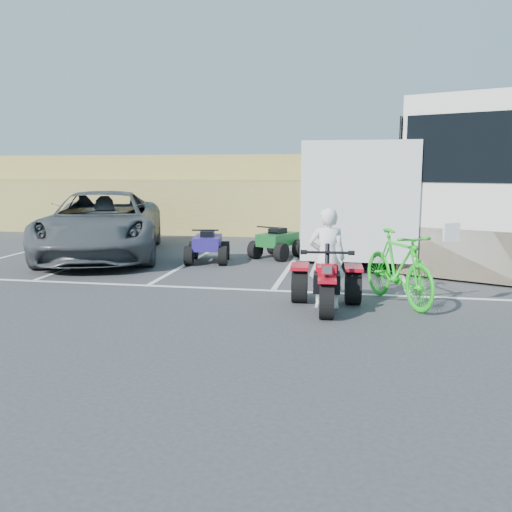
% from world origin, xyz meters
% --- Properties ---
extents(ground, '(100.00, 100.00, 0.00)m').
position_xyz_m(ground, '(0.00, 0.00, 0.00)').
color(ground, '#343437').
rests_on(ground, ground).
extents(parking_stripes, '(28.00, 5.16, 0.01)m').
position_xyz_m(parking_stripes, '(0.87, 4.07, 0.00)').
color(parking_stripes, white).
rests_on(parking_stripes, ground).
extents(grass_embankment, '(40.00, 8.50, 3.10)m').
position_xyz_m(grass_embankment, '(0.00, 15.48, 1.42)').
color(grass_embankment, olive).
rests_on(grass_embankment, ground).
extents(red_trike_atv, '(1.41, 1.82, 1.13)m').
position_xyz_m(red_trike_atv, '(1.15, 1.09, 0.00)').
color(red_trike_atv, '#A70917').
rests_on(red_trike_atv, ground).
extents(rider, '(0.68, 0.47, 1.79)m').
position_xyz_m(rider, '(1.14, 1.24, 0.90)').
color(rider, white).
rests_on(rider, ground).
extents(green_dirt_bike, '(1.61, 2.30, 1.36)m').
position_xyz_m(green_dirt_bike, '(2.41, 1.77, 0.68)').
color(green_dirt_bike, '#14BF19').
rests_on(green_dirt_bike, ground).
extents(grey_pickup, '(5.02, 7.25, 1.84)m').
position_xyz_m(grey_pickup, '(-5.41, 5.91, 0.92)').
color(grey_pickup, '#424549').
rests_on(grey_pickup, ground).
extents(red_car, '(2.35, 4.16, 1.34)m').
position_xyz_m(red_car, '(-7.45, 9.29, 0.67)').
color(red_car, '#910A07').
rests_on(red_car, ground).
extents(cargo_trailer, '(2.67, 6.64, 3.10)m').
position_xyz_m(cargo_trailer, '(1.68, 7.53, 1.68)').
color(cargo_trailer, silver).
rests_on(cargo_trailer, ground).
extents(rv_motorhome, '(7.05, 11.34, 4.01)m').
position_xyz_m(rv_motorhome, '(6.10, 9.03, 1.74)').
color(rv_motorhome, silver).
rests_on(rv_motorhome, ground).
extents(quad_atv_blue, '(1.32, 1.62, 0.95)m').
position_xyz_m(quad_atv_blue, '(-2.23, 5.49, 0.00)').
color(quad_atv_blue, navy).
rests_on(quad_atv_blue, ground).
extents(quad_atv_green, '(1.57, 1.74, 0.93)m').
position_xyz_m(quad_atv_green, '(-0.51, 6.57, 0.00)').
color(quad_atv_green, '#12511F').
rests_on(quad_atv_green, ground).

